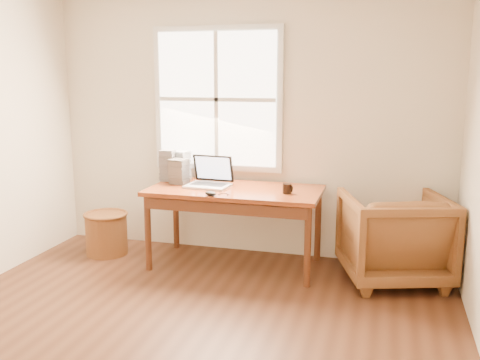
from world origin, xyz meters
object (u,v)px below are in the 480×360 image
object	(u,v)px
laptop	(207,173)
cd_stack_a	(181,165)
wicker_stool	(107,234)
desk	(235,190)
coffee_mug	(287,189)
armchair	(394,237)

from	to	relation	value
laptop	cd_stack_a	xyz separation A→B (m)	(-0.37, 0.27, 0.01)
wicker_stool	desk	bearing A→B (deg)	1.47
wicker_stool	coffee_mug	size ratio (longest dim) A/B	4.63
desk	wicker_stool	world-z (taller)	desk
armchair	laptop	size ratio (longest dim) A/B	2.29
armchair	laptop	xyz separation A→B (m)	(-1.71, -0.02, 0.49)
desk	coffee_mug	world-z (taller)	coffee_mug
cd_stack_a	laptop	bearing A→B (deg)	-36.19
desk	wicker_stool	size ratio (longest dim) A/B	3.87
wicker_stool	cd_stack_a	size ratio (longest dim) A/B	1.41
cd_stack_a	wicker_stool	bearing A→B (deg)	-158.15
desk	laptop	size ratio (longest dim) A/B	4.20
laptop	cd_stack_a	size ratio (longest dim) A/B	1.30
coffee_mug	cd_stack_a	xyz separation A→B (m)	(-1.14, 0.33, 0.10)
laptop	desk	bearing A→B (deg)	8.37
wicker_stool	armchair	bearing A→B (deg)	0.71
wicker_stool	coffee_mug	xyz separation A→B (m)	(1.85, -0.04, 0.59)
armchair	cd_stack_a	size ratio (longest dim) A/B	2.97
desk	laptop	bearing A→B (deg)	-176.20
armchair	wicker_stool	bearing A→B (deg)	-16.93
armchair	laptop	distance (m)	1.78
laptop	coffee_mug	world-z (taller)	laptop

